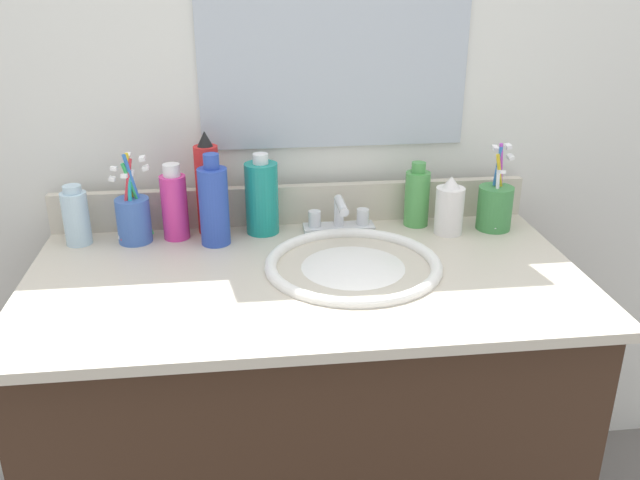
% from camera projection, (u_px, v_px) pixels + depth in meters
% --- Properties ---
extents(vanity_cabinet, '(1.04, 0.54, 0.70)m').
position_uv_depth(vanity_cabinet, '(306.00, 428.00, 1.46)').
color(vanity_cabinet, '#382316').
rests_on(vanity_cabinet, ground_plane).
extents(countertop, '(1.09, 0.58, 0.02)m').
position_uv_depth(countertop, '(305.00, 278.00, 1.32)').
color(countertop, beige).
rests_on(countertop, vanity_cabinet).
extents(backsplash, '(1.09, 0.02, 0.09)m').
position_uv_depth(backsplash, '(293.00, 204.00, 1.56)').
color(backsplash, beige).
rests_on(backsplash, countertop).
extents(back_wall, '(2.19, 0.04, 1.30)m').
position_uv_depth(back_wall, '(292.00, 241.00, 1.66)').
color(back_wall, silver).
rests_on(back_wall, ground_plane).
extents(mirror_panel, '(0.60, 0.01, 0.56)m').
position_uv_depth(mirror_panel, '(335.00, 19.00, 1.45)').
color(mirror_panel, '#B2BCC6').
extents(sink_basin, '(0.36, 0.36, 0.11)m').
position_uv_depth(sink_basin, '(353.00, 280.00, 1.36)').
color(sink_basin, white).
rests_on(sink_basin, countertop).
extents(faucet, '(0.16, 0.10, 0.08)m').
position_uv_depth(faucet, '(339.00, 219.00, 1.52)').
color(faucet, silver).
rests_on(faucet, countertop).
extents(bottle_shampoo_blue, '(0.06, 0.06, 0.20)m').
position_uv_depth(bottle_shampoo_blue, '(214.00, 205.00, 1.43)').
color(bottle_shampoo_blue, '#2D4CB2').
rests_on(bottle_shampoo_blue, countertop).
extents(bottle_soap_pink, '(0.06, 0.06, 0.17)m').
position_uv_depth(bottle_soap_pink, '(174.00, 205.00, 1.46)').
color(bottle_soap_pink, '#D8338C').
rests_on(bottle_soap_pink, countertop).
extents(bottle_lotion_white, '(0.06, 0.06, 0.13)m').
position_uv_depth(bottle_lotion_white, '(449.00, 208.00, 1.49)').
color(bottle_lotion_white, white).
rests_on(bottle_lotion_white, countertop).
extents(bottle_mouthwash_teal, '(0.07, 0.07, 0.18)m').
position_uv_depth(bottle_mouthwash_teal, '(262.00, 197.00, 1.49)').
color(bottle_mouthwash_teal, teal).
rests_on(bottle_mouthwash_teal, countertop).
extents(bottle_toner_green, '(0.06, 0.06, 0.15)m').
position_uv_depth(bottle_toner_green, '(417.00, 197.00, 1.54)').
color(bottle_toner_green, '#4C9E4C').
rests_on(bottle_toner_green, countertop).
extents(bottle_spray_red, '(0.05, 0.05, 0.23)m').
position_uv_depth(bottle_spray_red, '(208.00, 187.00, 1.49)').
color(bottle_spray_red, red).
rests_on(bottle_spray_red, countertop).
extents(bottle_gel_clear, '(0.06, 0.06, 0.13)m').
position_uv_depth(bottle_gel_clear, '(76.00, 217.00, 1.44)').
color(bottle_gel_clear, silver).
rests_on(bottle_gel_clear, countertop).
extents(cup_blue_plastic, '(0.08, 0.08, 0.20)m').
position_uv_depth(cup_blue_plastic, '(133.00, 217.00, 1.45)').
color(cup_blue_plastic, '#3F66B7').
rests_on(cup_blue_plastic, countertop).
extents(cup_green, '(0.08, 0.08, 0.20)m').
position_uv_depth(cup_green, '(495.00, 206.00, 1.52)').
color(cup_green, '#3F8C47').
rests_on(cup_green, countertop).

